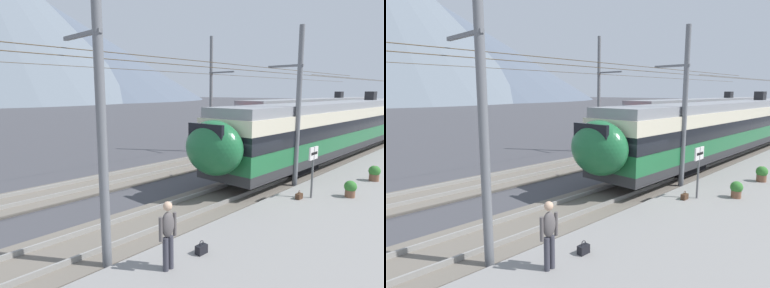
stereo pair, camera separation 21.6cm
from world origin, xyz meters
TOP-DOWN VIEW (x-y plane):
  - ground_plane at (0.00, 0.00)m, footprint 400.00×400.00m
  - platform_slab at (0.00, -4.42)m, footprint 120.00×6.48m
  - track_near at (0.00, 0.68)m, footprint 120.00×3.00m
  - track_far at (0.00, 6.36)m, footprint 120.00×3.00m
  - train_near_platform at (13.39, 0.68)m, footprint 31.60×2.92m
  - train_far_track at (22.22, 6.36)m, footprint 29.29×2.88m
  - catenary_mast_west at (-7.56, -0.69)m, footprint 41.80×1.77m
  - catenary_mast_mid at (2.58, -0.69)m, footprint 41.80×1.77m
  - catenary_mast_far_side at (7.00, 8.16)m, footprint 41.80×2.23m
  - platform_sign at (0.76, -2.42)m, footprint 0.70×0.08m
  - passenger_walking at (-6.83, -2.32)m, footprint 0.53×0.22m
  - handbag_beside_passenger at (-5.71, -2.37)m, footprint 0.32×0.18m
  - handbag_near_sign at (0.28, -2.15)m, footprint 0.32×0.18m
  - potted_plant_platform_edge at (1.93, -3.51)m, footprint 0.48×0.48m
  - potted_plant_by_shelter at (5.29, -3.47)m, footprint 0.52×0.52m
  - mountain_right_ridge at (67.78, 197.26)m, footprint 197.85×197.85m

SIDE VIEW (x-z plane):
  - ground_plane at x=0.00m, z-range 0.00..0.00m
  - track_near at x=0.00m, z-range -0.07..0.21m
  - track_far at x=0.00m, z-range -0.07..0.21m
  - platform_slab at x=0.00m, z-range 0.00..0.33m
  - handbag_near_sign at x=0.28m, z-range 0.27..0.62m
  - handbag_beside_passenger at x=-5.71m, z-range 0.27..0.63m
  - potted_plant_platform_edge at x=1.93m, z-range 0.36..1.04m
  - potted_plant_by_shelter at x=5.29m, z-range 0.36..1.10m
  - passenger_walking at x=-6.83m, z-range 0.42..2.11m
  - platform_sign at x=0.76m, z-range 0.81..2.87m
  - train_far_track at x=22.22m, z-range 0.09..4.36m
  - train_near_platform at x=13.39m, z-range 0.10..4.37m
  - catenary_mast_west at x=-7.56m, z-range 0.21..7.24m
  - catenary_mast_mid at x=2.58m, z-range 0.16..7.62m
  - catenary_mast_far_side at x=7.00m, z-range 0.13..8.62m
  - mountain_right_ridge at x=67.78m, z-range 0.00..60.72m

